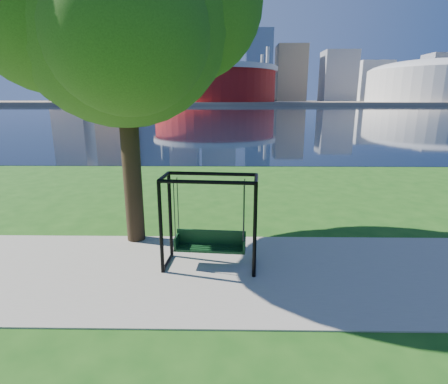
{
  "coord_description": "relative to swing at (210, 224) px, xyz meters",
  "views": [
    {
      "loc": [
        0.31,
        -7.46,
        3.69
      ],
      "look_at": [
        0.19,
        0.0,
        1.7
      ],
      "focal_mm": 28.0,
      "sensor_mm": 36.0,
      "label": 1
    }
  ],
  "objects": [
    {
      "name": "river",
      "position": [
        0.12,
        102.2,
        -1.01
      ],
      "size": [
        900.0,
        180.0,
        0.02
      ],
      "primitive_type": "cube",
      "color": "black",
      "rests_on": "ground"
    },
    {
      "name": "stadium",
      "position": [
        -9.88,
        235.2,
        13.21
      ],
      "size": [
        83.0,
        83.0,
        32.0
      ],
      "color": "maroon",
      "rests_on": "far_bank"
    },
    {
      "name": "path",
      "position": [
        0.12,
        -0.3,
        -1.01
      ],
      "size": [
        120.0,
        4.0,
        0.03
      ],
      "primitive_type": "cube",
      "color": "#9E937F",
      "rests_on": "ground"
    },
    {
      "name": "arena",
      "position": [
        135.12,
        235.2,
        14.85
      ],
      "size": [
        84.0,
        84.0,
        26.56
      ],
      "color": "beige",
      "rests_on": "far_bank"
    },
    {
      "name": "swing",
      "position": [
        0.0,
        0.0,
        0.0
      ],
      "size": [
        2.13,
        1.06,
        2.11
      ],
      "rotation": [
        0.0,
        0.0,
        -0.08
      ],
      "color": "black",
      "rests_on": "ground"
    },
    {
      "name": "far_bank",
      "position": [
        0.12,
        306.2,
        -0.02
      ],
      "size": [
        900.0,
        228.0,
        2.0
      ],
      "primitive_type": "cube",
      "color": "#937F60",
      "rests_on": "ground"
    },
    {
      "name": "skyline",
      "position": [
        -4.15,
        319.6,
        34.87
      ],
      "size": [
        392.0,
        66.0,
        96.5
      ],
      "color": "gray",
      "rests_on": "far_bank"
    },
    {
      "name": "park_tree",
      "position": [
        -2.14,
        1.57,
        4.7
      ],
      "size": [
        6.63,
        5.99,
        8.23
      ],
      "color": "black",
      "rests_on": "ground"
    },
    {
      "name": "ground",
      "position": [
        0.12,
        0.2,
        -1.02
      ],
      "size": [
        900.0,
        900.0,
        0.0
      ],
      "primitive_type": "plane",
      "color": "#1E5114",
      "rests_on": "ground"
    }
  ]
}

